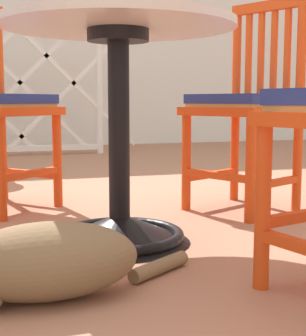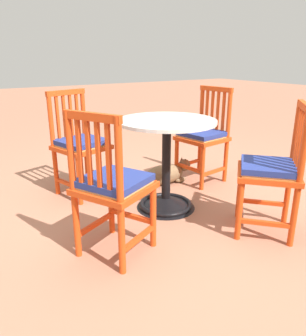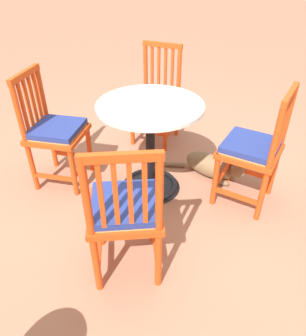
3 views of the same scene
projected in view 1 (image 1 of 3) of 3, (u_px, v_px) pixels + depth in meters
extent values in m
plane|color=#A36B51|center=(107.00, 239.00, 1.80)|extent=(24.00, 24.00, 0.00)
cube|color=white|center=(25.00, 11.00, 5.38)|extent=(10.00, 0.20, 2.80)
cylinder|color=white|center=(99.00, 83.00, 4.71)|extent=(0.06, 0.06, 1.27)
cube|color=white|center=(20.00, 83.00, 4.50)|extent=(1.15, 0.02, 1.15)
cube|color=white|center=(74.00, 83.00, 4.64)|extent=(1.15, 0.02, 1.15)
cube|color=white|center=(20.00, 83.00, 4.50)|extent=(1.15, 0.02, 1.15)
cube|color=white|center=(74.00, 83.00, 4.64)|extent=(1.15, 0.02, 1.15)
cone|color=black|center=(120.00, 228.00, 1.75)|extent=(0.48, 0.48, 0.10)
torus|color=black|center=(120.00, 235.00, 1.75)|extent=(0.44, 0.44, 0.04)
cylinder|color=black|center=(119.00, 132.00, 1.71)|extent=(0.07, 0.07, 0.66)
cylinder|color=black|center=(118.00, 35.00, 1.67)|extent=(0.20, 0.20, 0.04)
cylinder|color=silver|center=(118.00, 25.00, 1.66)|extent=(0.76, 0.76, 0.02)
cylinder|color=#D64214|center=(263.00, 201.00, 1.30)|extent=(0.04, 0.04, 0.45)
cylinder|color=#D64214|center=(250.00, 166.00, 2.01)|extent=(0.04, 0.04, 0.45)
cylinder|color=#D64214|center=(186.00, 159.00, 2.26)|extent=(0.04, 0.04, 0.45)
cylinder|color=#D64214|center=(299.00, 106.00, 2.21)|extent=(0.04, 0.04, 0.91)
cylinder|color=#D64214|center=(236.00, 105.00, 2.46)|extent=(0.04, 0.04, 0.91)
cube|color=#D64214|center=(275.00, 183.00, 2.14)|extent=(0.32, 0.17, 0.03)
cube|color=#D64214|center=(211.00, 174.00, 2.38)|extent=(0.32, 0.17, 0.03)
cube|color=#D64214|center=(216.00, 175.00, 2.14)|extent=(0.17, 0.32, 0.03)
cube|color=#D64214|center=(243.00, 111.00, 2.22)|extent=(0.54, 0.54, 0.04)
cube|color=tan|center=(243.00, 106.00, 2.22)|extent=(0.47, 0.47, 0.02)
cube|color=#D64214|center=(287.00, 53.00, 2.23)|extent=(0.03, 0.03, 0.39)
cube|color=#D64214|center=(274.00, 54.00, 2.28)|extent=(0.03, 0.03, 0.39)
cube|color=#D64214|center=(261.00, 55.00, 2.33)|extent=(0.03, 0.03, 0.39)
cube|color=#D64214|center=(249.00, 56.00, 2.38)|extent=(0.03, 0.03, 0.39)
cube|color=#D64214|center=(269.00, 6.00, 2.28)|extent=(0.20, 0.36, 0.04)
cube|color=navy|center=(243.00, 99.00, 2.22)|extent=(0.48, 0.48, 0.04)
cylinder|color=#D64214|center=(57.00, 157.00, 2.33)|extent=(0.04, 0.04, 0.45)
cylinder|color=#D64214|center=(1.00, 165.00, 2.04)|extent=(0.04, 0.04, 0.45)
cylinder|color=#D64214|center=(1.00, 105.00, 2.47)|extent=(0.04, 0.04, 0.91)
cube|color=#D64214|center=(30.00, 173.00, 2.42)|extent=(0.25, 0.27, 0.03)
cube|color=#D64214|center=(31.00, 174.00, 2.19)|extent=(0.27, 0.25, 0.03)
cube|color=#D64214|center=(0.00, 111.00, 2.24)|extent=(0.57, 0.57, 0.04)
cube|color=tan|center=(0.00, 106.00, 2.24)|extent=(0.49, 0.49, 0.02)
ellipsoid|color=brown|center=(47.00, 261.00, 1.24)|extent=(0.44, 0.21, 0.19)
ellipsoid|color=silver|center=(4.00, 269.00, 1.21)|extent=(0.18, 0.15, 0.14)
cylinder|color=brown|center=(159.00, 267.00, 1.43)|extent=(0.20, 0.16, 0.04)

